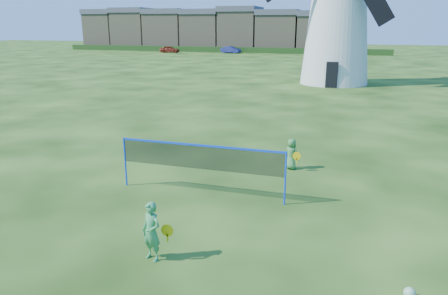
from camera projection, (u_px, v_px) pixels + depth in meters
ground at (212, 202)px, 12.11m from camera, size 220.00×220.00×0.00m
windmill at (338, 11)px, 34.99m from camera, size 12.42×5.66×17.13m
badminton_net at (200, 158)px, 12.35m from camera, size 5.05×0.05×1.55m
player_girl at (152, 232)px, 8.97m from camera, size 0.70×0.46×1.31m
player_boy at (291, 154)px, 14.76m from camera, size 0.67×0.54×1.08m
play_ball at (410, 293)px, 7.81m from camera, size 0.22×0.22×0.22m
terraced_houses at (205, 30)px, 84.54m from camera, size 52.59×8.40×8.27m
hedge at (216, 50)px, 78.79m from camera, size 62.00×0.80×1.00m
car_left at (170, 49)px, 77.52m from camera, size 3.72×1.83×1.22m
car_right at (231, 50)px, 76.26m from camera, size 3.83×1.94×1.20m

